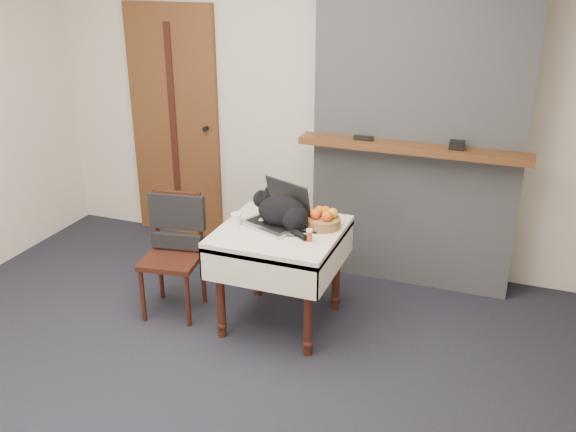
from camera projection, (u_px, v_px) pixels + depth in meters
name	position (u px, v px, depth m)	size (l,w,h in m)	color
ground	(195.00, 385.00, 3.77)	(4.50, 4.50, 0.00)	black
room_shell	(218.00, 71.00, 3.50)	(4.52, 4.01, 2.61)	beige
door	(175.00, 124.00, 5.49)	(0.82, 0.10, 2.00)	brown
chimney	(420.00, 113.00, 4.58)	(1.62, 0.48, 2.60)	gray
side_table	(280.00, 245.00, 4.20)	(0.78, 0.78, 0.70)	#36180E
laptop	(279.00, 214.00, 4.22)	(0.47, 0.44, 0.28)	#B7B7BC
cat	(283.00, 212.00, 4.15)	(0.46, 0.32, 0.24)	black
cream_jar	(236.00, 219.00, 4.21)	(0.07, 0.07, 0.08)	silver
pill_bottle	(309.00, 235.00, 3.97)	(0.04, 0.04, 0.08)	#9F3913
fruit_basket	(323.00, 219.00, 4.17)	(0.23, 0.23, 0.13)	#905E3A
desk_clutter	(306.00, 232.00, 4.10)	(0.14, 0.02, 0.01)	black
chair	(175.00, 236.00, 4.43)	(0.44, 0.43, 0.86)	#36180E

